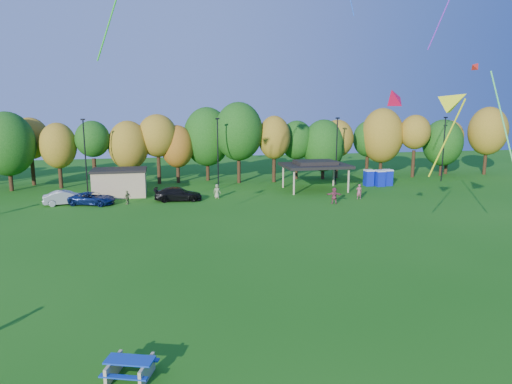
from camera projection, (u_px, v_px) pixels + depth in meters
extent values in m
plane|color=#19600F|center=(287.00, 351.00, 19.88)|extent=(160.00, 160.00, 0.00)
cylinder|color=black|center=(11.00, 177.00, 57.33)|extent=(0.50, 0.50, 3.56)
ellipsoid|color=#144C0F|center=(7.00, 144.00, 56.56)|extent=(6.62, 6.62, 8.00)
cylinder|color=black|center=(33.00, 171.00, 61.53)|extent=(0.50, 0.50, 3.79)
ellipsoid|color=olive|center=(30.00, 138.00, 60.72)|extent=(4.94, 4.94, 5.58)
cylinder|color=black|center=(60.00, 176.00, 59.28)|extent=(0.50, 0.50, 3.34)
ellipsoid|color=olive|center=(58.00, 146.00, 58.56)|extent=(4.61, 4.61, 5.88)
cylinder|color=black|center=(95.00, 173.00, 59.94)|extent=(0.50, 0.50, 3.82)
ellipsoid|color=#144C0F|center=(93.00, 139.00, 59.12)|extent=(4.43, 4.43, 4.73)
cylinder|color=black|center=(130.00, 173.00, 61.50)|extent=(0.50, 0.50, 3.25)
ellipsoid|color=olive|center=(128.00, 145.00, 60.80)|extent=(5.33, 5.33, 6.53)
cylinder|color=black|center=(159.00, 169.00, 62.75)|extent=(0.50, 0.50, 3.96)
ellipsoid|color=olive|center=(158.00, 136.00, 61.90)|extent=(5.31, 5.31, 5.82)
cylinder|color=black|center=(178.00, 172.00, 63.62)|extent=(0.50, 0.50, 3.05)
ellipsoid|color=#995914|center=(177.00, 146.00, 62.97)|extent=(4.54, 4.54, 5.87)
cylinder|color=black|center=(208.00, 167.00, 65.55)|extent=(0.50, 0.50, 3.77)
ellipsoid|color=#144C0F|center=(207.00, 137.00, 64.74)|extent=(6.69, 6.69, 8.35)
cylinder|color=black|center=(239.00, 168.00, 63.43)|extent=(0.50, 0.50, 4.28)
ellipsoid|color=#144C0F|center=(239.00, 131.00, 62.51)|extent=(6.64, 6.64, 8.01)
cylinder|color=black|center=(274.00, 169.00, 64.16)|extent=(0.50, 0.50, 3.76)
ellipsoid|color=olive|center=(274.00, 137.00, 63.35)|extent=(4.49, 4.49, 6.02)
cylinder|color=black|center=(296.00, 167.00, 66.93)|extent=(0.50, 0.50, 3.43)
ellipsoid|color=#144C0F|center=(297.00, 140.00, 66.19)|extent=(4.77, 4.77, 5.63)
cylinder|color=black|center=(323.00, 169.00, 66.91)|extent=(0.50, 0.50, 2.95)
ellipsoid|color=#144C0F|center=(323.00, 146.00, 66.28)|extent=(6.14, 6.14, 7.54)
cylinder|color=black|center=(336.00, 166.00, 67.76)|extent=(0.50, 0.50, 3.52)
ellipsoid|color=olive|center=(337.00, 139.00, 67.01)|extent=(4.78, 4.78, 5.53)
cylinder|color=black|center=(367.00, 164.00, 70.50)|extent=(0.50, 0.50, 3.39)
ellipsoid|color=#144C0F|center=(368.00, 139.00, 69.77)|extent=(4.54, 4.54, 5.46)
cylinder|color=black|center=(381.00, 164.00, 69.57)|extent=(0.50, 0.50, 3.72)
ellipsoid|color=olive|center=(382.00, 136.00, 68.77)|extent=(6.32, 6.32, 8.24)
cylinder|color=black|center=(413.00, 164.00, 68.51)|extent=(0.50, 0.50, 4.06)
ellipsoid|color=olive|center=(415.00, 132.00, 67.63)|extent=(4.50, 4.50, 5.13)
cylinder|color=black|center=(441.00, 166.00, 70.13)|extent=(0.50, 0.50, 3.05)
ellipsoid|color=#144C0F|center=(443.00, 143.00, 69.47)|extent=(5.97, 5.97, 7.05)
cylinder|color=black|center=(446.00, 163.00, 71.96)|extent=(0.50, 0.50, 3.55)
ellipsoid|color=olive|center=(448.00, 136.00, 71.19)|extent=(4.60, 4.60, 4.99)
cylinder|color=black|center=(485.00, 162.00, 71.24)|extent=(0.50, 0.50, 4.07)
ellipsoid|color=olive|center=(488.00, 131.00, 70.37)|extent=(5.83, 5.83, 7.42)
cylinder|color=black|center=(85.00, 157.00, 54.74)|extent=(0.16, 0.16, 9.00)
cube|color=black|center=(83.00, 119.00, 53.91)|extent=(0.50, 0.25, 0.18)
cylinder|color=black|center=(218.00, 154.00, 57.94)|extent=(0.16, 0.16, 9.00)
cube|color=black|center=(217.00, 119.00, 57.11)|extent=(0.50, 0.25, 0.18)
cylinder|color=black|center=(336.00, 152.00, 61.14)|extent=(0.16, 0.16, 9.00)
cube|color=black|center=(338.00, 118.00, 60.31)|extent=(0.50, 0.25, 0.18)
cylinder|color=black|center=(443.00, 150.00, 64.34)|extent=(0.16, 0.16, 9.00)
cube|color=black|center=(446.00, 117.00, 63.51)|extent=(0.50, 0.25, 0.18)
cube|color=tan|center=(120.00, 183.00, 54.17)|extent=(6.00, 4.00, 3.00)
cube|color=black|center=(119.00, 170.00, 53.87)|extent=(6.30, 4.30, 0.25)
cylinder|color=tan|center=(294.00, 182.00, 54.90)|extent=(0.24, 0.24, 3.00)
cylinder|color=tan|center=(349.00, 181.00, 56.30)|extent=(0.24, 0.24, 3.00)
cylinder|color=tan|center=(283.00, 176.00, 59.71)|extent=(0.24, 0.24, 3.00)
cylinder|color=tan|center=(334.00, 175.00, 61.11)|extent=(0.24, 0.24, 3.00)
cube|color=black|center=(315.00, 166.00, 57.70)|extent=(8.20, 6.20, 0.35)
cube|color=black|center=(315.00, 162.00, 57.63)|extent=(5.00, 3.50, 0.45)
cube|color=#0D1EB2|center=(369.00, 178.00, 61.21)|extent=(1.10, 1.10, 2.00)
cube|color=silver|center=(369.00, 170.00, 61.01)|extent=(1.15, 1.15, 0.18)
cube|color=#0D1EB2|center=(380.00, 179.00, 60.82)|extent=(1.10, 1.10, 2.00)
cube|color=silver|center=(380.00, 171.00, 60.62)|extent=(1.15, 1.15, 0.18)
cube|color=#0D1EB2|center=(387.00, 178.00, 61.46)|extent=(1.10, 1.10, 2.00)
cube|color=silver|center=(388.00, 170.00, 61.26)|extent=(1.15, 1.15, 0.18)
cube|color=tan|center=(114.00, 368.00, 17.89)|extent=(0.61, 1.47, 0.75)
cube|color=tan|center=(147.00, 371.00, 17.72)|extent=(0.61, 1.47, 0.75)
cube|color=#123BA4|center=(130.00, 360.00, 17.73)|extent=(2.03, 1.35, 0.06)
cube|color=#123BA4|center=(123.00, 377.00, 17.16)|extent=(1.86, 0.86, 0.05)
cube|color=#123BA4|center=(136.00, 359.00, 18.42)|extent=(1.86, 0.86, 0.05)
imported|color=#A2A3A8|center=(66.00, 198.00, 49.47)|extent=(4.89, 2.50, 1.54)
imported|color=navy|center=(92.00, 198.00, 49.42)|extent=(5.39, 3.75, 1.37)
imported|color=black|center=(178.00, 194.00, 51.46)|extent=(5.43, 2.51, 1.54)
imported|color=olive|center=(127.00, 197.00, 49.62)|extent=(0.83, 0.94, 1.53)
imported|color=#963E53|center=(334.00, 195.00, 49.90)|extent=(1.78, 0.97, 1.83)
imported|color=#A44D60|center=(359.00, 192.00, 52.40)|extent=(0.70, 0.53, 1.73)
imported|color=#949A69|center=(217.00, 191.00, 52.94)|extent=(0.83, 0.56, 1.64)
cone|color=red|center=(394.00, 96.00, 24.03)|extent=(1.65, 1.53, 1.31)
cylinder|color=#24CF1B|center=(113.00, 9.00, 29.67)|extent=(2.49, 0.22, 6.61)
cone|color=red|center=(476.00, 66.00, 48.18)|extent=(1.47, 1.26, 1.26)
cone|color=yellow|center=(456.00, 101.00, 27.95)|extent=(2.63, 2.60, 2.14)
cylinder|color=yellow|center=(447.00, 139.00, 27.17)|extent=(1.40, 1.29, 4.73)
cylinder|color=#4BD665|center=(504.00, 124.00, 28.61)|extent=(0.84, 2.40, 6.61)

